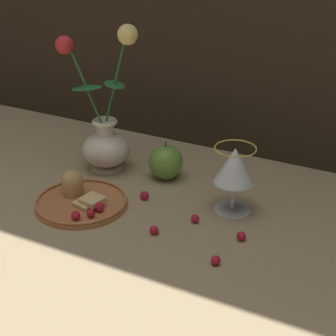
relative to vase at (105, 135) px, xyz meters
name	(u,v)px	position (x,y,z in m)	size (l,w,h in m)	color
ground_plane	(141,205)	(0.16, -0.11, -0.09)	(2.40, 2.40, 0.00)	#9E8966
vase	(105,135)	(0.00, 0.00, 0.00)	(0.20, 0.11, 0.35)	silver
plate_with_pastries	(80,199)	(0.04, -0.17, -0.07)	(0.20, 0.20, 0.07)	#B77042
wine_glass	(234,168)	(0.34, -0.04, 0.01)	(0.09, 0.09, 0.14)	silver
apple_beside_vase	(166,162)	(0.15, 0.02, -0.05)	(0.08, 0.08, 0.09)	#669938
berry_near_plate	(144,195)	(0.15, -0.09, -0.08)	(0.02, 0.02, 0.02)	#AD192D
berry_front_center	(216,260)	(0.38, -0.24, -0.08)	(0.02, 0.02, 0.02)	#AD192D
berry_by_glass_stem	(154,230)	(0.24, -0.20, -0.08)	(0.02, 0.02, 0.02)	#AD192D
berry_under_candlestick	(195,219)	(0.29, -0.12, -0.08)	(0.02, 0.02, 0.02)	#AD192D
berry_far_right	(241,236)	(0.40, -0.14, -0.08)	(0.02, 0.02, 0.02)	#AD192D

